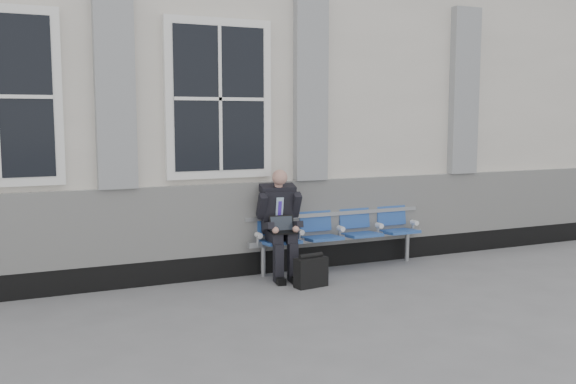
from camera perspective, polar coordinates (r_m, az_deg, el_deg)
name	(u,v)px	position (r m, az deg, el deg)	size (l,w,h in m)	color
ground	(233,313)	(6.82, -4.92, -10.67)	(70.00, 70.00, 0.00)	slate
station_building	(153,104)	(9.85, -11.89, 7.67)	(14.40, 4.40, 4.49)	silver
bench	(338,228)	(8.65, 4.49, -3.18)	(2.60, 0.47, 0.91)	#9EA0A3
businessman	(280,219)	(8.11, -0.74, -2.41)	(0.57, 0.76, 1.38)	black
briefcase	(311,271)	(7.75, 2.05, -7.07)	(0.42, 0.22, 0.41)	black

